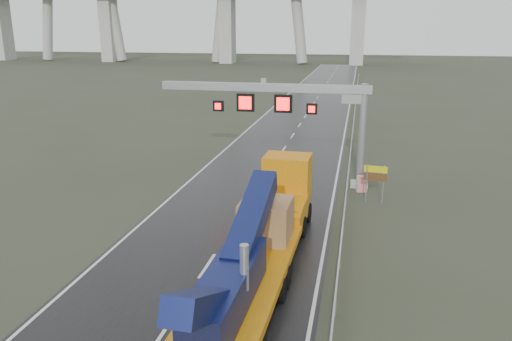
% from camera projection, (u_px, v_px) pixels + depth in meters
% --- Properties ---
extents(ground, '(400.00, 400.00, 0.00)m').
position_uv_depth(ground, '(177.00, 312.00, 19.69)').
color(ground, '#303626').
rests_on(ground, ground).
extents(road, '(11.00, 200.00, 0.02)m').
position_uv_depth(road, '(299.00, 125.00, 57.33)').
color(road, black).
rests_on(road, ground).
extents(guardrail, '(0.20, 140.00, 1.40)m').
position_uv_depth(guardrail, '(352.00, 140.00, 46.54)').
color(guardrail, '#92959A').
rests_on(guardrail, ground).
extents(sign_gantry, '(14.90, 1.20, 7.42)m').
position_uv_depth(sign_gantry, '(293.00, 105.00, 34.66)').
color(sign_gantry, '#A6A6A1').
rests_on(sign_gantry, ground).
extents(heavy_haul_truck, '(3.39, 19.88, 4.65)m').
position_uv_depth(heavy_haul_truck, '(260.00, 238.00, 22.13)').
color(heavy_haul_truck, '#C6870B').
rests_on(heavy_haul_truck, ground).
extents(exit_sign_pair, '(1.45, 0.24, 2.49)m').
position_uv_depth(exit_sign_pair, '(375.00, 177.00, 31.46)').
color(exit_sign_pair, '#92959A').
rests_on(exit_sign_pair, ground).
extents(striped_barrier, '(0.75, 0.55, 1.13)m').
position_uv_depth(striped_barrier, '(362.00, 184.00, 33.96)').
color(striped_barrier, red).
rests_on(striped_barrier, ground).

